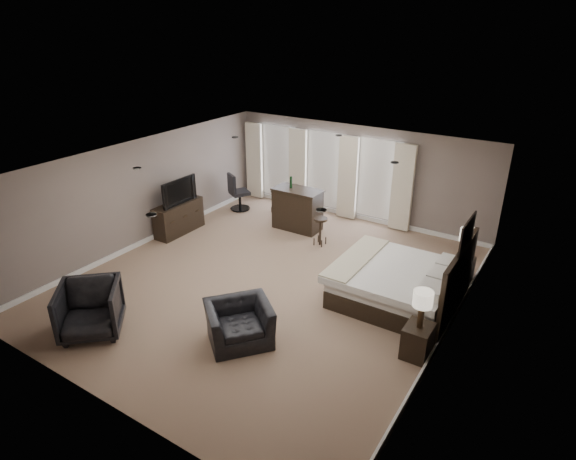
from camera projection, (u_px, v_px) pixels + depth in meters
The scene contains 16 objects.
room at pixel (269, 226), 9.84m from camera, with size 7.60×8.60×2.64m.
window_bay at pixel (323, 172), 13.53m from camera, with size 5.25×0.20×2.30m.
bed at pixel (400, 268), 9.37m from camera, with size 2.29×2.19×1.46m, color silver.
nightstand_near at pixel (417, 341), 8.00m from camera, with size 0.43×0.53×0.57m, color black.
nightstand_far at pixel (462, 270), 10.23m from camera, with size 0.41×0.50×0.55m, color black.
lamp_near at pixel (422, 309), 7.74m from camera, with size 0.32×0.32×0.67m, color beige.
lamp_far at pixel (467, 244), 9.98m from camera, with size 0.34×0.34×0.69m, color beige.
wall_art at pixel (467, 234), 8.40m from camera, with size 0.04×0.96×0.56m, color slate.
dresser at pixel (179, 218), 12.53m from camera, with size 0.46×1.42×0.82m, color black.
tv at pixel (177, 200), 12.33m from camera, with size 1.14×0.66×0.15m, color black.
armchair_near at pixel (239, 317), 8.28m from camera, with size 1.10×0.71×0.96m, color black.
armchair_far at pixel (90, 307), 8.49m from camera, with size 1.02×0.95×1.05m, color black.
bar_counter at pixel (297, 209), 12.69m from camera, with size 1.28×0.67×1.12m, color black.
bar_stool_left at pixel (276, 201), 13.86m from camera, with size 0.32×0.32×0.68m, color black.
bar_stool_right at pixel (320, 231), 11.86m from camera, with size 0.34×0.34×0.72m, color black.
desk_chair at pixel (240, 192), 13.96m from camera, with size 0.56×0.56×1.11m, color black.
Camera 1 is at (5.17, -7.40, 5.24)m, focal length 30.00 mm.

